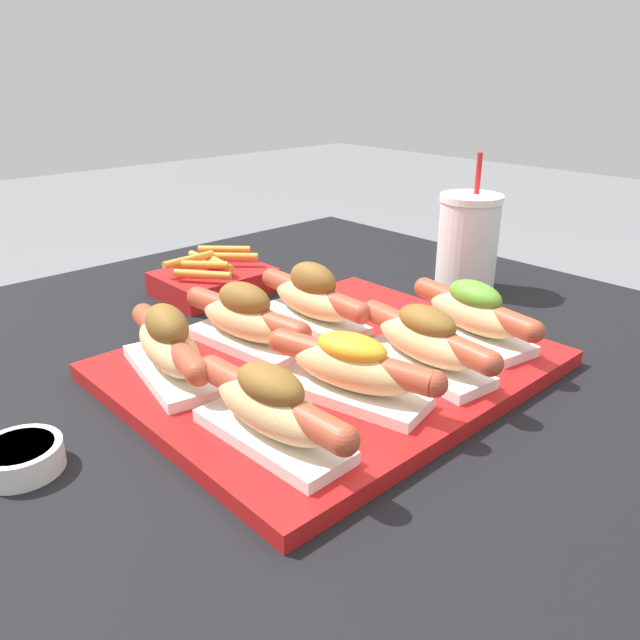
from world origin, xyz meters
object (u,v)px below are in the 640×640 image
hot_dog_2 (426,341)px  hot_dog_5 (245,318)px  hot_dog_3 (473,313)px  hot_dog_4 (169,346)px  serving_tray (332,364)px  drink_cup (470,243)px  sauce_bowl (20,456)px  hot_dog_0 (271,408)px  fries_basket (214,280)px  hot_dog_1 (352,368)px  hot_dog_6 (313,298)px

hot_dog_2 → hot_dog_5: (-0.11, 0.18, 0.00)m
hot_dog_3 → hot_dog_4: hot_dog_4 is taller
serving_tray → drink_cup: size_ratio=2.17×
hot_dog_4 → sauce_bowl: bearing=-167.8°
hot_dog_4 → hot_dog_5: 0.10m
hot_dog_0 → hot_dog_2: 0.21m
sauce_bowl → serving_tray: bearing=-8.3°
hot_dog_2 → drink_cup: size_ratio=0.95×
hot_dog_2 → fries_basket: bearing=90.0°
hot_dog_2 → sauce_bowl: (-0.38, 0.14, -0.04)m
hot_dog_0 → hot_dog_2: (0.21, -0.00, -0.00)m
hot_dog_2 → hot_dog_5: bearing=120.4°
sauce_bowl → drink_cup: size_ratio=0.35×
hot_dog_2 → hot_dog_4: bearing=140.4°
hot_dog_3 → hot_dog_4: bearing=152.9°
hot_dog_1 → drink_cup: size_ratio=0.93×
hot_dog_0 → hot_dog_3: same height
hot_dog_3 → fries_basket: size_ratio=1.20×
hot_dog_4 → hot_dog_6: bearing=0.8°
sauce_bowl → hot_dog_6: bearing=6.0°
hot_dog_2 → hot_dog_6: hot_dog_6 is taller
hot_dog_1 → hot_dog_2: bearing=-5.4°
hot_dog_1 → sauce_bowl: bearing=155.3°
fries_basket → hot_dog_3: bearing=-75.0°
hot_dog_0 → hot_dog_4: size_ratio=1.02×
hot_dog_0 → hot_dog_2: size_ratio=1.00×
serving_tray → hot_dog_2: bearing=-59.3°
hot_dog_3 → serving_tray: bearing=154.0°
sauce_bowl → fries_basket: size_ratio=0.44×
serving_tray → hot_dog_3: size_ratio=2.30×
hot_dog_2 → drink_cup: (0.30, 0.15, 0.02)m
fries_basket → serving_tray: bearing=-99.5°
hot_dog_4 → hot_dog_5: size_ratio=0.99×
hot_dog_1 → hot_dog_2: 0.10m
sauce_bowl → fries_basket: fries_basket is taller
hot_dog_0 → hot_dog_1: bearing=4.0°
hot_dog_5 → fries_basket: hot_dog_5 is taller
hot_dog_1 → drink_cup: drink_cup is taller
hot_dog_1 → hot_dog_4: (-0.11, 0.16, 0.00)m
hot_dog_5 → sauce_bowl: hot_dog_5 is taller
hot_dog_1 → hot_dog_5: (-0.00, 0.17, 0.00)m
hot_dog_4 → drink_cup: (0.51, -0.02, 0.02)m
drink_cup → sauce_bowl: bearing=-178.9°
hot_dog_1 → hot_dog_2: hot_dog_2 is taller
serving_tray → sauce_bowl: (-0.33, 0.05, 0.00)m
hot_dog_3 → hot_dog_6: (-0.11, 0.16, 0.00)m
hot_dog_0 → hot_dog_1: hot_dog_0 is taller
hot_dog_5 → hot_dog_1: bearing=-89.2°
serving_tray → hot_dog_1: hot_dog_1 is taller
serving_tray → hot_dog_0: hot_dog_0 is taller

